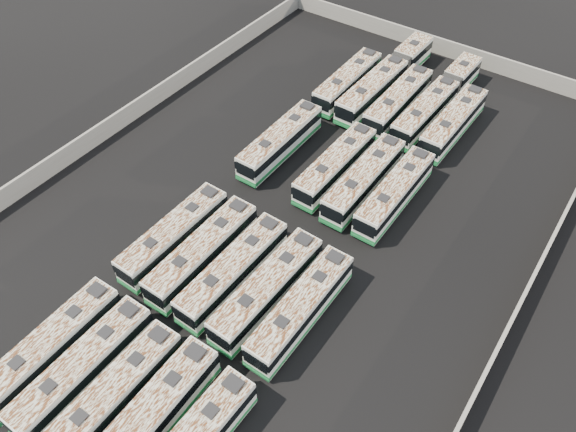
# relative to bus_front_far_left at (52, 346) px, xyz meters

# --- Properties ---
(ground) EXTENTS (140.00, 140.00, 0.00)m
(ground) POSITION_rel_bus_front_far_left_xyz_m (5.06, 21.58, -1.70)
(ground) COLOR black
(ground) RESTS_ON ground
(perimeter_wall) EXTENTS (45.20, 73.20, 2.20)m
(perimeter_wall) POSITION_rel_bus_front_far_left_xyz_m (5.06, 21.58, -0.60)
(perimeter_wall) COLOR gray
(perimeter_wall) RESTS_ON ground
(bus_front_far_left) EXTENTS (2.67, 11.86, 3.33)m
(bus_front_far_left) POSITION_rel_bus_front_far_left_xyz_m (0.00, 0.00, 0.00)
(bus_front_far_left) COLOR white
(bus_front_far_left) RESTS_ON ground
(bus_front_left) EXTENTS (2.57, 11.87, 3.34)m
(bus_front_left) POSITION_rel_bus_front_far_left_xyz_m (3.32, 0.14, 0.01)
(bus_front_left) COLOR white
(bus_front_left) RESTS_ON ground
(bus_front_center) EXTENTS (2.57, 11.81, 3.32)m
(bus_front_center) POSITION_rel_bus_front_far_left_xyz_m (6.71, -0.11, -0.01)
(bus_front_center) COLOR white
(bus_front_center) RESTS_ON ground
(bus_front_right) EXTENTS (2.84, 12.21, 3.42)m
(bus_front_right) POSITION_rel_bus_front_far_left_xyz_m (9.96, 0.16, 0.05)
(bus_front_right) COLOR white
(bus_front_right) RESTS_ON ground
(bus_midfront_far_left) EXTENTS (2.63, 11.84, 3.33)m
(bus_midfront_far_left) POSITION_rel_bus_front_far_left_xyz_m (-0.14, 13.44, -0.00)
(bus_midfront_far_left) COLOR white
(bus_midfront_far_left) RESTS_ON ground
(bus_midfront_left) EXTENTS (2.59, 12.11, 3.41)m
(bus_midfront_left) POSITION_rel_bus_front_far_left_xyz_m (3.25, 13.37, 0.04)
(bus_midfront_left) COLOR white
(bus_midfront_left) RESTS_ON ground
(bus_midfront_center) EXTENTS (2.72, 11.99, 3.37)m
(bus_midfront_center) POSITION_rel_bus_front_far_left_xyz_m (6.63, 13.34, 0.02)
(bus_midfront_center) COLOR white
(bus_midfront_center) RESTS_ON ground
(bus_midfront_right) EXTENTS (2.86, 12.17, 3.41)m
(bus_midfront_right) POSITION_rel_bus_front_far_left_xyz_m (10.09, 13.44, 0.04)
(bus_midfront_right) COLOR white
(bus_midfront_right) RESTS_ON ground
(bus_midfront_far_right) EXTENTS (2.53, 11.86, 3.34)m
(bus_midfront_far_right) POSITION_rel_bus_front_far_left_xyz_m (13.36, 13.46, 0.00)
(bus_midfront_far_right) COLOR white
(bus_midfront_far_right) RESTS_ON ground
(bus_midback_far_left) EXTENTS (2.58, 12.05, 3.39)m
(bus_midback_far_left) POSITION_rel_bus_front_far_left_xyz_m (-0.05, 29.43, 0.03)
(bus_midback_far_left) COLOR white
(bus_midback_far_left) RESTS_ON ground
(bus_midback_center) EXTENTS (2.62, 11.81, 3.32)m
(bus_midback_center) POSITION_rel_bus_front_far_left_xyz_m (6.62, 29.55, -0.01)
(bus_midback_center) COLOR white
(bus_midback_center) RESTS_ON ground
(bus_midback_right) EXTENTS (2.57, 12.09, 3.41)m
(bus_midback_right) POSITION_rel_bus_front_far_left_xyz_m (10.01, 29.31, 0.04)
(bus_midback_right) COLOR white
(bus_midback_right) RESTS_ON ground
(bus_midback_far_right) EXTENTS (2.54, 11.82, 3.33)m
(bus_midback_far_right) POSITION_rel_bus_front_far_left_xyz_m (13.32, 29.41, -0.00)
(bus_midback_far_right) COLOR white
(bus_midback_far_right) RESTS_ON ground
(bus_back_far_left) EXTENTS (2.61, 11.90, 3.35)m
(bus_back_far_left) POSITION_rel_bus_front_far_left_xyz_m (-0.02, 43.00, 0.01)
(bus_back_far_left) COLOR white
(bus_back_far_left) RESTS_ON ground
(bus_back_left) EXTENTS (2.93, 19.12, 3.46)m
(bus_back_left) POSITION_rel_bus_front_far_left_xyz_m (3.34, 46.25, 0.06)
(bus_back_left) COLOR white
(bus_back_left) RESTS_ON ground
(bus_back_center) EXTENTS (2.65, 12.22, 3.44)m
(bus_back_center) POSITION_rel_bus_front_far_left_xyz_m (6.70, 42.82, 0.06)
(bus_back_center) COLOR white
(bus_back_center) RESTS_ON ground
(bus_back_right) EXTENTS (2.94, 18.24, 3.30)m
(bus_back_right) POSITION_rel_bus_front_far_left_xyz_m (10.14, 45.92, -0.02)
(bus_back_right) COLOR white
(bus_back_right) RESTS_ON ground
(bus_back_far_right) EXTENTS (2.73, 12.04, 3.38)m
(bus_back_far_right) POSITION_rel_bus_front_far_left_xyz_m (13.40, 42.77, 0.03)
(bus_back_far_right) COLOR white
(bus_back_far_right) RESTS_ON ground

